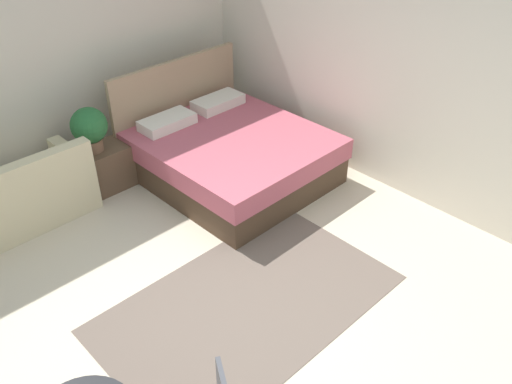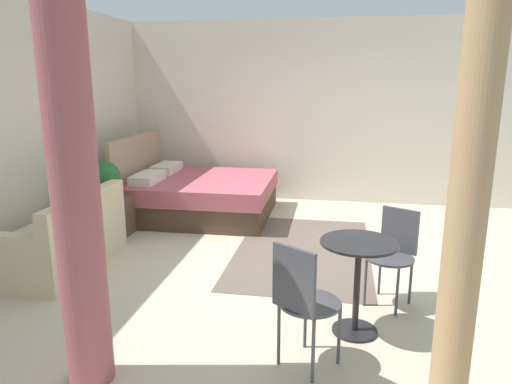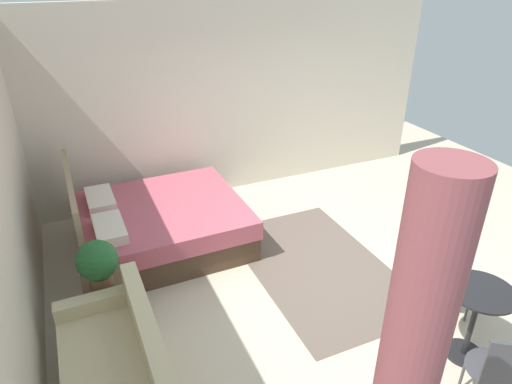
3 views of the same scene
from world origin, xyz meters
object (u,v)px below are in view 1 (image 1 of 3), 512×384
bed (229,153)px  potted_plant (89,128)px  couch (15,200)px  nightstand (106,167)px

bed → potted_plant: (-1.23, 0.80, 0.47)m
couch → nightstand: (1.02, -0.03, -0.04)m
nightstand → couch: bearing=178.2°
bed → couch: 2.30m
bed → potted_plant: size_ratio=4.13×
nightstand → potted_plant: 0.53m
nightstand → potted_plant: potted_plant is taller
bed → nightstand: bed is taller
couch → nightstand: 1.02m
bed → nightstand: bearing=145.3°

